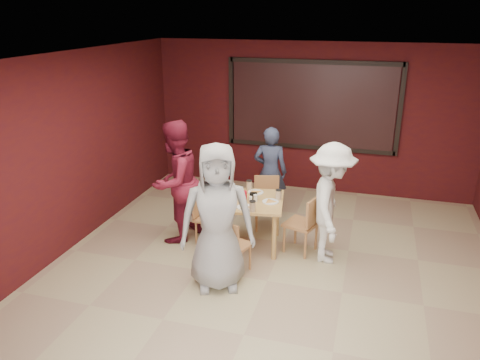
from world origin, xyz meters
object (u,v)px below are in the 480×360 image
(chair_back, at_px, (267,199))
(diner_back, at_px, (270,172))
(chair_right, at_px, (306,221))
(diner_right, at_px, (331,204))
(chair_left, at_px, (206,214))
(diner_front, at_px, (217,218))
(dining_table, at_px, (251,205))
(diner_left, at_px, (175,182))
(chair_front, at_px, (231,244))

(chair_back, height_order, diner_back, diner_back)
(chair_right, bearing_deg, diner_right, -15.20)
(chair_right, bearing_deg, chair_left, -176.99)
(diner_front, bearing_deg, chair_right, 30.17)
(dining_table, bearing_deg, chair_right, 1.02)
(diner_front, bearing_deg, dining_table, 63.10)
(dining_table, xyz_separation_m, chair_left, (-0.68, -0.06, -0.20))
(diner_left, bearing_deg, chair_left, 106.47)
(chair_right, height_order, diner_back, diner_back)
(chair_front, bearing_deg, diner_back, 88.40)
(diner_left, xyz_separation_m, diner_right, (2.29, -0.00, -0.08))
(diner_back, bearing_deg, diner_left, 42.88)
(chair_front, relative_size, diner_left, 0.43)
(dining_table, xyz_separation_m, diner_front, (-0.12, -1.14, 0.29))
(diner_left, bearing_deg, dining_table, 108.86)
(diner_front, distance_m, diner_right, 1.66)
(diner_right, bearing_deg, diner_back, 36.17)
(dining_table, distance_m, diner_back, 1.19)
(diner_back, bearing_deg, diner_right, 127.67)
(diner_right, bearing_deg, chair_right, 69.01)
(chair_right, bearing_deg, dining_table, -178.98)
(chair_left, relative_size, diner_right, 0.47)
(dining_table, bearing_deg, diner_back, 88.99)
(chair_left, bearing_deg, dining_table, 5.39)
(diner_front, relative_size, diner_back, 1.22)
(diner_right, bearing_deg, chair_front, 116.96)
(chair_back, relative_size, diner_right, 0.49)
(chair_right, distance_m, diner_back, 1.43)
(dining_table, bearing_deg, chair_back, 84.42)
(chair_right, height_order, diner_front, diner_front)
(dining_table, height_order, diner_right, diner_right)
(diner_left, distance_m, diner_right, 2.29)
(chair_left, relative_size, diner_front, 0.42)
(chair_back, distance_m, chair_right, 1.03)
(chair_left, height_order, chair_right, chair_right)
(chair_front, relative_size, diner_right, 0.47)
(dining_table, xyz_separation_m, diner_right, (1.15, -0.08, 0.20))
(chair_right, relative_size, diner_right, 0.52)
(diner_right, bearing_deg, dining_table, 80.34)
(dining_table, distance_m, chair_front, 0.87)
(diner_right, bearing_deg, chair_left, 83.77)
(diner_left, relative_size, diner_right, 1.09)
(chair_right, height_order, diner_right, diner_right)
(dining_table, distance_m, diner_left, 1.18)
(diner_back, bearing_deg, dining_table, 84.69)
(diner_left, bearing_deg, diner_back, 152.28)
(chair_left, height_order, diner_right, diner_right)
(dining_table, distance_m, diner_front, 1.18)
(chair_left, bearing_deg, diner_front, -62.52)
(diner_right, bearing_deg, diner_left, 84.13)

